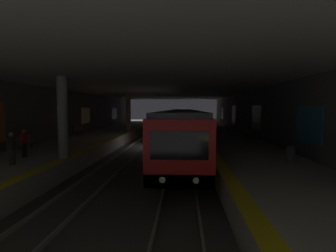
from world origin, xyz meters
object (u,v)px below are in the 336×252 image
Objects in this scene: bench_right_near at (24,141)px; person_walking_mid at (24,142)px; pillar_near at (63,117)px; suitcase_rolling at (62,136)px; bench_right_mid at (79,130)px; person_waiting_near at (12,147)px; metro_train at (183,121)px; bench_left_near at (249,132)px; trash_bin at (290,154)px; pillar_far at (128,112)px; bench_left_mid at (228,124)px; backpack_on_floor at (226,131)px.

bench_right_near is 3.34m from person_walking_mid.
pillar_near is 4.48× the size of suitcase_rolling.
pillar_near is at bearing -161.09° from bench_right_mid.
person_waiting_near is 10.31m from suitcase_rolling.
bench_right_mid is (-10.27, 10.73, -0.45)m from metro_train.
metro_train is at bearing 28.38° from bench_left_near.
suitcase_rolling is at bearing 62.06° from trash_bin.
trash_bin is (-0.64, -14.51, -0.42)m from person_walking_mid.
metro_train reaches higher than bench_left_near.
pillar_far is at bearing 0.00° from pillar_near.
bench_left_near is at bearing -55.12° from person_walking_mid.
person_walking_mid is (-2.78, -1.82, 0.33)m from bench_right_near.
person_walking_mid reaches higher than bench_right_mid.
bench_left_mid and bench_right_near have the same top height.
bench_left_mid is 1.68× the size of suitcase_rolling.
person_waiting_near is 1.02× the size of person_walking_mid.
bench_left_mid is 22.14m from suitcase_rolling.
person_waiting_near is at bearing 161.38° from metro_train.
bench_left_near is at bearing -65.30° from bench_right_near.
bench_right_mid is at bearing 8.57° from person_walking_mid.
pillar_near is 9.25m from suitcase_rolling.
bench_left_near is (10.76, -12.88, -1.75)m from pillar_near.
pillar_near is at bearing -124.79° from bench_right_near.
metro_train reaches higher than trash_bin.
bench_right_mid is 1.68× the size of suitcase_rolling.
backpack_on_floor is 0.47× the size of trash_bin.
pillar_far is 2.88× the size of person_walking_mid.
backpack_on_floor is at bearing -144.45° from metro_train.
bench_right_near is 2.00× the size of trash_bin.
trash_bin is (-0.51, -12.15, -1.85)m from pillar_near.
suitcase_rolling is 17.27m from backpack_on_floor.
bench_right_near is (-19.58, 10.73, -0.45)m from metro_train.
bench_left_mid is at bearing -1.84° from trash_bin.
bench_right_near is at bearing 180.00° from bench_right_mid.
person_walking_mid is at bearing -146.78° from bench_right_near.
trash_bin is at bearing -144.87° from pillar_far.
bench_left_near and bench_right_near have the same top height.
bench_left_near and bench_right_mid have the same top height.
pillar_far is 11.38× the size of backpack_on_floor.
backpack_on_floor is (17.49, -13.18, -0.67)m from person_waiting_near.
pillar_near reaches higher than backpack_on_floor.
person_waiting_near is (-12.69, 14.56, 0.34)m from bench_left_near.
bench_right_near is 5.18m from suitcase_rolling.
person_walking_mid reaches higher than bench_left_mid.
bench_right_near is at bearing 128.89° from backpack_on_floor.
backpack_on_floor is at bearing -36.47° from pillar_near.
person_waiting_near is at bearing 138.99° from pillar_near.
metro_train is 17.90m from suitcase_rolling.
pillar_far is at bearing 113.40° from bench_left_mid.
bench_left_mid is 19.84m from bench_right_mid.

